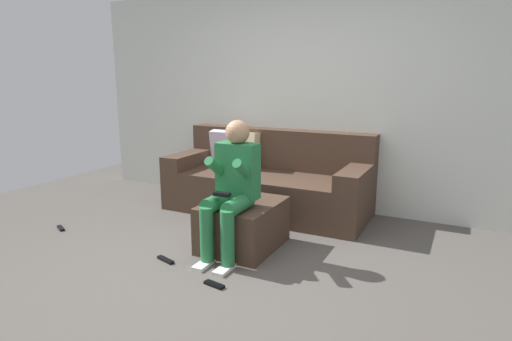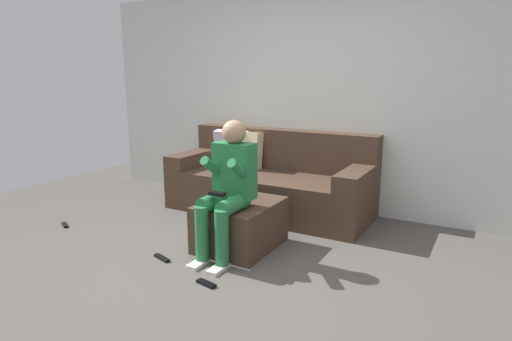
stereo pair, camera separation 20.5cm
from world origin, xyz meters
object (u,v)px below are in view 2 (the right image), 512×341
Objects in this scene: ottoman at (240,225)px; remote_by_storage_bin at (162,258)px; couch_sectional at (270,181)px; remote_near_ottoman at (206,283)px; person_seated at (228,184)px; remote_under_side_table at (65,225)px.

ottoman is 0.74m from remote_by_storage_bin.
ottoman is at bearing -76.35° from couch_sectional.
person_seated is at bearing 116.26° from remote_near_ottoman.
couch_sectional is 1.13m from ottoman.
person_seated is at bearing -78.25° from couch_sectional.
person_seated is (0.00, -0.20, 0.42)m from ottoman.
couch_sectional reaches higher than remote_under_side_table.
remote_by_storage_bin is 1.24× the size of remote_under_side_table.
remote_near_ottoman is 1.10× the size of remote_under_side_table.
person_seated is 7.46× the size of remote_under_side_table.
ottoman is 4.36× the size of remote_near_ottoman.
remote_under_side_table is (-1.88, -0.43, -0.20)m from ottoman.
person_seated is 6.03× the size of remote_by_storage_bin.
person_seated reaches higher than remote_by_storage_bin.
ottoman is at bearing 112.39° from remote_near_ottoman.
couch_sectional reaches higher than remote_by_storage_bin.
remote_by_storage_bin is (-0.17, -1.66, -0.33)m from couch_sectional.
remote_by_storage_bin is (-0.44, -0.36, -0.62)m from person_seated.
couch_sectional is at bearing 70.59° from remote_under_side_table.
remote_by_storage_bin is at bearing -140.79° from person_seated.
couch_sectional reaches higher than remote_near_ottoman.
couch_sectional is 3.03× the size of ottoman.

